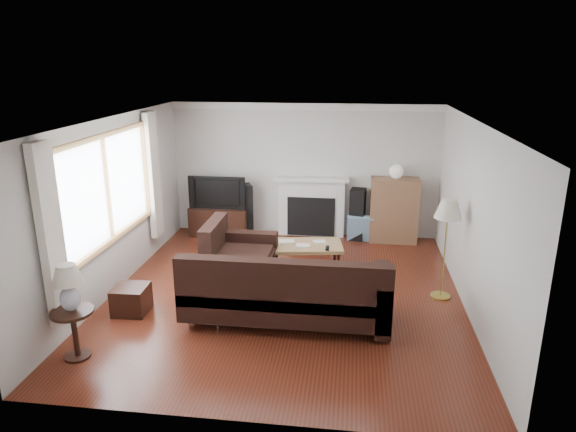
# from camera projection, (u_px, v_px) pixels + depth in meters

# --- Properties ---
(room) EXTENTS (5.10, 5.60, 2.54)m
(room) POSITION_uv_depth(u_px,v_px,m) (285.00, 212.00, 7.07)
(room) COLOR #572013
(room) RESTS_ON ground
(window) EXTENTS (0.12, 2.74, 1.54)m
(window) POSITION_uv_depth(u_px,v_px,m) (108.00, 189.00, 7.09)
(window) COLOR brown
(window) RESTS_ON room
(curtain_near) EXTENTS (0.10, 0.35, 2.10)m
(curtain_near) POSITION_uv_depth(u_px,v_px,m) (51.00, 235.00, 5.69)
(curtain_near) COLOR white
(curtain_near) RESTS_ON room
(curtain_far) EXTENTS (0.10, 0.35, 2.10)m
(curtain_far) POSITION_uv_depth(u_px,v_px,m) (154.00, 176.00, 8.57)
(curtain_far) COLOR white
(curtain_far) RESTS_ON room
(fireplace) EXTENTS (1.40, 0.26, 1.15)m
(fireplace) POSITION_uv_depth(u_px,v_px,m) (311.00, 207.00, 9.76)
(fireplace) COLOR white
(fireplace) RESTS_ON room
(tv_stand) EXTENTS (1.11, 0.50, 0.55)m
(tv_stand) POSITION_uv_depth(u_px,v_px,m) (220.00, 221.00, 9.90)
(tv_stand) COLOR black
(tv_stand) RESTS_ON ground
(television) EXTENTS (1.08, 0.14, 0.62)m
(television) POSITION_uv_depth(u_px,v_px,m) (219.00, 191.00, 9.72)
(television) COLOR black
(television) RESTS_ON tv_stand
(speaker_left) EXTENTS (0.38, 0.41, 1.00)m
(speaker_left) POSITION_uv_depth(u_px,v_px,m) (245.00, 210.00, 9.81)
(speaker_left) COLOR black
(speaker_left) RESTS_ON ground
(speaker_right) EXTENTS (0.31, 0.36, 0.97)m
(speaker_right) POSITION_uv_depth(u_px,v_px,m) (357.00, 214.00, 9.58)
(speaker_right) COLOR black
(speaker_right) RESTS_ON ground
(bookshelf) EXTENTS (0.87, 0.41, 1.20)m
(bookshelf) POSITION_uv_depth(u_px,v_px,m) (394.00, 210.00, 9.44)
(bookshelf) COLOR brown
(bookshelf) RESTS_ON ground
(globe_lamp) EXTENTS (0.25, 0.25, 0.25)m
(globe_lamp) POSITION_uv_depth(u_px,v_px,m) (396.00, 172.00, 9.23)
(globe_lamp) COLOR white
(globe_lamp) RESTS_ON bookshelf
(sectional_sofa) EXTENTS (2.85, 2.08, 0.92)m
(sectional_sofa) POSITION_uv_depth(u_px,v_px,m) (287.00, 287.00, 6.59)
(sectional_sofa) COLOR black
(sectional_sofa) RESTS_ON ground
(coffee_table) EXTENTS (1.29, 0.83, 0.47)m
(coffee_table) POSITION_uv_depth(u_px,v_px,m) (304.00, 258.00, 8.17)
(coffee_table) COLOR #A17D4D
(coffee_table) RESTS_ON ground
(footstool) EXTENTS (0.45, 0.45, 0.37)m
(footstool) POSITION_uv_depth(u_px,v_px,m) (131.00, 299.00, 6.88)
(footstool) COLOR black
(footstool) RESTS_ON ground
(floor_lamp) EXTENTS (0.44, 0.44, 1.46)m
(floor_lamp) POSITION_uv_depth(u_px,v_px,m) (445.00, 249.00, 7.15)
(floor_lamp) COLOR gold
(floor_lamp) RESTS_ON ground
(side_table) EXTENTS (0.47, 0.47, 0.59)m
(side_table) POSITION_uv_depth(u_px,v_px,m) (75.00, 334.00, 5.80)
(side_table) COLOR black
(side_table) RESTS_ON ground
(table_lamp) EXTENTS (0.33, 0.33, 0.54)m
(table_lamp) POSITION_uv_depth(u_px,v_px,m) (69.00, 288.00, 5.64)
(table_lamp) COLOR silver
(table_lamp) RESTS_ON side_table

